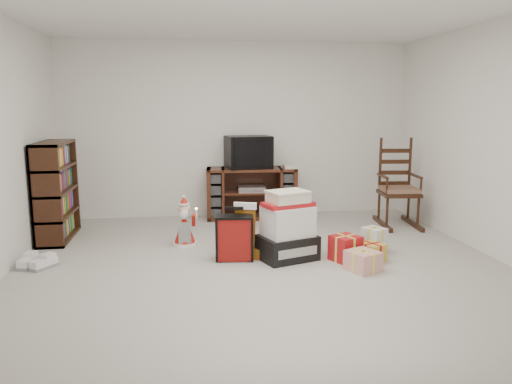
# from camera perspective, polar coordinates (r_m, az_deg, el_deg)

# --- Properties ---
(room) EXTENTS (5.01, 5.01, 2.51)m
(room) POSITION_cam_1_polar(r_m,az_deg,el_deg) (4.82, 0.89, 5.49)
(room) COLOR beige
(room) RESTS_ON ground
(tv_stand) EXTENTS (1.30, 0.54, 0.73)m
(tv_stand) POSITION_cam_1_polar(r_m,az_deg,el_deg) (7.16, -0.52, -0.11)
(tv_stand) COLOR #431C13
(tv_stand) RESTS_ON floor
(bookshelf) EXTENTS (0.32, 0.97, 1.19)m
(bookshelf) POSITION_cam_1_polar(r_m,az_deg,el_deg) (6.50, -21.86, -0.06)
(bookshelf) COLOR #34180E
(bookshelf) RESTS_ON floor
(rocking_chair) EXTENTS (0.57, 0.85, 1.22)m
(rocking_chair) POSITION_cam_1_polar(r_m,az_deg,el_deg) (7.02, 15.80, -0.27)
(rocking_chair) COLOR #34180E
(rocking_chair) RESTS_ON floor
(gift_pile) EXTENTS (0.68, 0.58, 0.72)m
(gift_pile) POSITION_cam_1_polar(r_m,az_deg,el_deg) (5.28, 3.63, -4.38)
(gift_pile) COLOR black
(gift_pile) RESTS_ON floor
(red_suitcase) EXTENTS (0.39, 0.23, 0.56)m
(red_suitcase) POSITION_cam_1_polar(r_m,az_deg,el_deg) (5.27, -2.49, -5.24)
(red_suitcase) COLOR maroon
(red_suitcase) RESTS_ON floor
(stocking) EXTENTS (0.31, 0.20, 0.60)m
(stocking) POSITION_cam_1_polar(r_m,az_deg,el_deg) (5.34, -1.29, -4.37)
(stocking) COLOR #0B660F
(stocking) RESTS_ON floor
(teddy_bear) EXTENTS (0.24, 0.22, 0.36)m
(teddy_bear) POSITION_cam_1_polar(r_m,az_deg,el_deg) (5.46, 3.47, -5.58)
(teddy_bear) COLOR brown
(teddy_bear) RESTS_ON floor
(santa_figurine) EXTENTS (0.30, 0.28, 0.61)m
(santa_figurine) POSITION_cam_1_polar(r_m,az_deg,el_deg) (5.94, 3.39, -3.54)
(santa_figurine) COLOR #B31C13
(santa_figurine) RESTS_ON floor
(mrs_claus_figurine) EXTENTS (0.28, 0.27, 0.58)m
(mrs_claus_figurine) POSITION_cam_1_polar(r_m,az_deg,el_deg) (5.87, -8.17, -3.93)
(mrs_claus_figurine) COLOR #B31C13
(mrs_claus_figurine) RESTS_ON floor
(sneaker_pair) EXTENTS (0.40, 0.30, 0.10)m
(sneaker_pair) POSITION_cam_1_polar(r_m,az_deg,el_deg) (5.54, -23.85, -7.42)
(sneaker_pair) COLOR white
(sneaker_pair) RESTS_ON floor
(gift_cluster) EXTENTS (0.73, 0.83, 0.25)m
(gift_cluster) POSITION_cam_1_polar(r_m,az_deg,el_deg) (5.42, 11.46, -6.28)
(gift_cluster) COLOR #AF1417
(gift_cluster) RESTS_ON floor
(crt_television) EXTENTS (0.67, 0.53, 0.45)m
(crt_television) POSITION_cam_1_polar(r_m,az_deg,el_deg) (7.10, -0.88, 4.59)
(crt_television) COLOR black
(crt_television) RESTS_ON tv_stand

